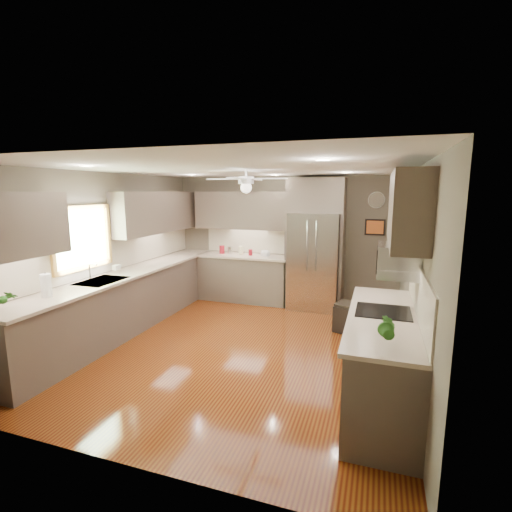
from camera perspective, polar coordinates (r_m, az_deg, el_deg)
The scene contains 28 objects.
floor at distance 5.51m, azimuth -2.52°, elevation -13.67°, with size 5.00×5.00×0.00m, color #481509.
ceiling at distance 5.06m, azimuth -2.74°, elevation 13.24°, with size 5.00×5.00×0.00m, color white.
wall_back at distance 7.50m, azimuth 4.23°, elevation 2.57°, with size 4.50×4.50×0.00m, color #605849.
wall_front at distance 3.02m, azimuth -20.08°, elevation -9.17°, with size 4.50×4.50×0.00m, color #605849.
wall_left at distance 6.30m, azimuth -22.11°, elevation 0.46°, with size 5.00×5.00×0.00m, color #605849.
wall_right at distance 4.83m, azimuth 23.17°, elevation -2.31°, with size 5.00×5.00×0.00m, color #605849.
canister_a at distance 7.66m, azimuth -5.26°, elevation 0.97°, with size 0.11×0.11×0.17m, color maroon.
canister_b at distance 7.64m, azimuth -4.02°, elevation 0.89°, with size 0.10×0.10×0.15m, color silver.
canister_c at distance 7.53m, azimuth -2.32°, elevation 0.93°, with size 0.10×0.10×0.16m, color beige.
canister_d at distance 7.42m, azimuth -0.86°, elevation 0.56°, with size 0.08×0.08×0.12m, color maroon.
soap_bottle at distance 6.26m, azimuth -20.52°, elevation -1.59°, with size 0.08×0.08×0.17m, color white.
potted_plant_left at distance 4.82m, azimuth -34.14°, elevation -5.33°, with size 0.15×0.10×0.28m, color #205217.
potted_plant_right at distance 3.30m, azimuth 19.43°, elevation -10.43°, with size 0.17×0.13×0.30m, color #205217.
bowl at distance 7.32m, azimuth 1.38°, elevation 0.15°, with size 0.20×0.20×0.05m, color beige.
left_run at distance 6.39m, azimuth -18.75°, elevation -6.25°, with size 0.65×4.70×1.45m.
back_run at distance 7.57m, azimuth -1.73°, elevation -3.23°, with size 1.85×0.65×1.45m.
uppers at distance 6.01m, azimuth -6.88°, elevation 6.66°, with size 4.50×4.70×0.95m.
window at distance 5.87m, azimuth -25.22°, elevation 2.56°, with size 0.05×1.12×0.92m.
sink at distance 5.79m, azimuth -22.67°, elevation -3.83°, with size 0.50×0.70×0.32m.
refrigerator at distance 7.04m, azimuth 9.07°, elevation 1.48°, with size 1.06×0.75×2.45m.
right_run at distance 4.28m, azimuth 18.90°, elevation -14.37°, with size 0.70×2.20×1.45m.
microwave at distance 4.23m, azimuth 20.94°, elevation -0.62°, with size 0.43×0.55×0.34m.
ceiling_fan at distance 5.34m, azimuth -1.54°, elevation 11.27°, with size 1.18×1.18×0.32m.
recessed_lights at distance 5.45m, azimuth -1.59°, elevation 12.94°, with size 2.84×3.14×0.01m.
wall_clock at distance 7.20m, azimuth 18.04°, elevation 8.20°, with size 0.30×0.03×0.30m.
framed_print at distance 7.22m, azimuth 17.83°, elevation 4.24°, with size 0.36×0.03×0.30m.
stool at distance 6.11m, azimuth 14.00°, elevation -9.19°, with size 0.47×0.47×0.46m.
paper_towel at distance 5.17m, azimuth -29.59°, elevation -3.99°, with size 0.12×0.12×0.31m.
Camera 1 is at (1.81, -4.72, 2.21)m, focal length 26.00 mm.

